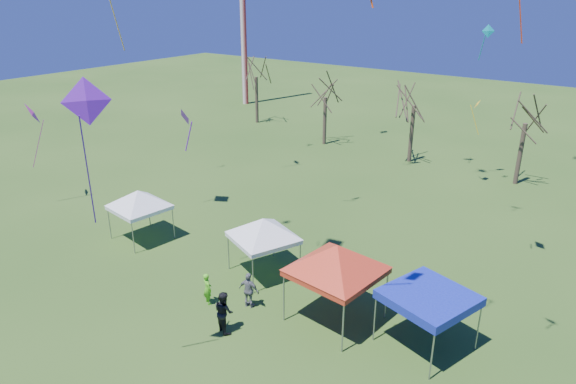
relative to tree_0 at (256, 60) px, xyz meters
The scene contains 17 objects.
ground 35.02m from the tree_0, 52.72° to the right, with size 140.00×140.00×0.00m, color #2C4E19.
tree_0 is the anchor object (origin of this frame).
tree_1 10.47m from the tree_0, 15.18° to the right, with size 3.42×3.42×7.54m.
tree_2 18.72m from the tree_0, ahead, with size 3.71×3.71×8.18m.
tree_3 27.09m from the tree_0, ahead, with size 3.59×3.59×7.91m.
tent_white_west 27.93m from the tree_0, 64.75° to the right, with size 3.81×3.81×3.39m.
tent_white_mid 31.37m from the tree_0, 50.51° to the right, with size 3.65×3.65×3.48m.
tent_red 35.42m from the tree_0, 45.72° to the right, with size 4.65×4.65×4.13m.
tent_blue 37.88m from the tree_0, 40.96° to the right, with size 3.78×3.78×2.38m.
person_grey 34.48m from the tree_0, 51.72° to the right, with size 0.99×0.41×1.69m, color slate.
person_dark 36.12m from the tree_0, 53.31° to the right, with size 0.89×0.69×1.83m, color black.
person_green 34.18m from the tree_0, 54.91° to the right, with size 0.55×0.36×1.51m, color #56CA20.
kite_14 25.15m from the tree_0, 84.82° to the right, with size 1.77×1.54×4.10m.
kite_19 24.84m from the tree_0, 12.04° to the right, with size 0.85×0.78×2.36m.
kite_1 31.11m from the tree_0, 56.69° to the right, with size 0.92×0.64×1.92m.
kite_5 38.80m from the tree_0, 58.24° to the right, with size 1.21×1.49×4.69m.
kite_22 24.85m from the tree_0, 13.88° to the right, with size 0.84×0.94×2.59m.
Camera 1 is at (12.97, -14.12, 13.28)m, focal length 32.00 mm.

